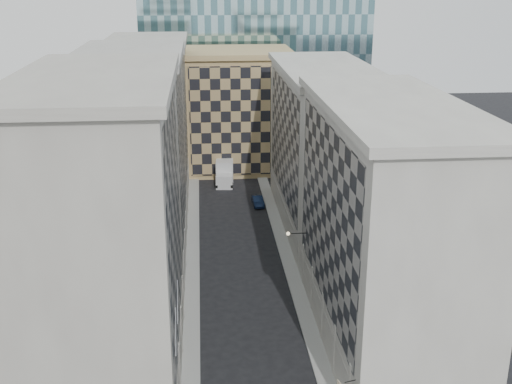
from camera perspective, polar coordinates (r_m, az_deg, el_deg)
sidewalk_west at (r=69.60m, az=-5.67°, el=-6.72°), size 1.50×100.00×0.15m
sidewalk_east at (r=70.17m, az=2.99°, el=-6.42°), size 1.50×100.00×0.15m
bldg_left_a at (r=47.95m, az=-13.04°, el=-3.99°), size 10.80×22.80×23.70m
bldg_left_b at (r=68.76m, az=-10.65°, el=2.76°), size 10.80×22.80×22.70m
bldg_left_c at (r=90.13m, az=-9.38°, el=6.34°), size 10.80×22.80×21.70m
bldg_right_a at (r=53.75m, az=11.32°, el=-3.05°), size 10.80×26.80×20.70m
bldg_right_b at (r=78.85m, az=6.00°, el=3.95°), size 10.80×28.80×19.70m
tan_block at (r=102.93m, az=-1.61°, el=7.36°), size 16.80×14.80×18.80m
flagpoles_left at (r=44.68m, az=-7.07°, el=-10.88°), size 0.10×6.33×2.33m
bracket_lamp at (r=62.14m, az=3.04°, el=-3.71°), size 1.98×0.36×0.36m
box_truck at (r=96.45m, az=-2.81°, el=1.66°), size 2.92×6.37×3.41m
dark_car at (r=87.24m, az=0.15°, el=-0.79°), size 1.56×3.95×1.28m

